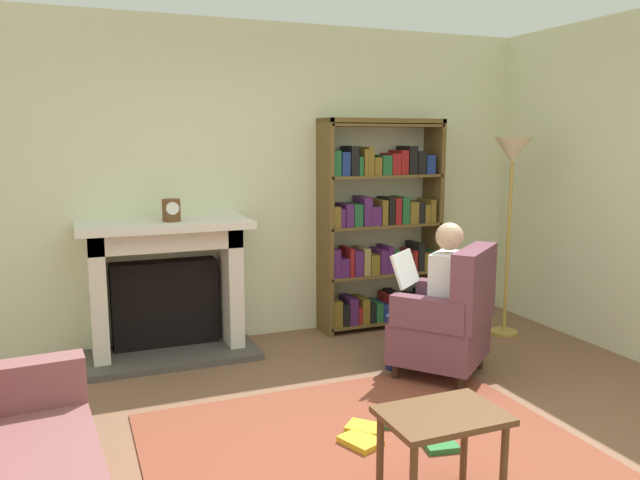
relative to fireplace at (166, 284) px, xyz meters
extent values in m
plane|color=brown|center=(0.79, -2.30, -0.58)|extent=(14.00, 14.00, 0.00)
cube|color=beige|center=(0.79, 0.25, 0.77)|extent=(5.60, 0.10, 2.70)
cube|color=beige|center=(3.44, -1.05, 0.77)|extent=(0.10, 5.20, 2.70)
cube|color=brown|center=(0.79, -2.00, -0.58)|extent=(2.40, 1.80, 0.01)
cube|color=#4C4742|center=(0.00, -0.12, -0.56)|extent=(1.36, 0.64, 0.05)
cube|color=black|center=(0.00, 0.10, -0.18)|extent=(0.84, 0.20, 0.70)
cube|color=silver|center=(-0.52, -0.02, -0.06)|extent=(0.12, 0.44, 1.04)
cube|color=silver|center=(0.52, -0.02, -0.06)|extent=(0.12, 0.44, 1.04)
cube|color=silver|center=(0.00, -0.02, 0.38)|extent=(1.16, 0.44, 0.16)
cube|color=silver|center=(0.00, -0.08, 0.49)|extent=(1.32, 0.56, 0.06)
cylinder|color=brown|center=(0.05, -0.10, 0.60)|extent=(0.14, 0.14, 0.17)
cylinder|color=white|center=(0.05, -0.16, 0.62)|extent=(0.10, 0.01, 0.10)
cube|color=brown|center=(1.39, 0.04, 0.37)|extent=(0.04, 0.32, 1.90)
cube|color=brown|center=(2.49, 0.04, 0.37)|extent=(0.04, 0.32, 1.90)
cube|color=brown|center=(1.94, 0.04, 1.30)|extent=(1.14, 0.32, 0.04)
cube|color=brown|center=(1.94, 0.04, -0.52)|extent=(1.10, 0.32, 0.02)
cube|color=brown|center=(1.47, 0.03, -0.39)|extent=(0.09, 0.26, 0.23)
cube|color=black|center=(1.55, 0.03, -0.41)|extent=(0.07, 0.26, 0.19)
cube|color=#4C1E59|center=(1.63, 0.03, -0.39)|extent=(0.08, 0.26, 0.24)
cube|color=maroon|center=(1.69, 0.03, -0.43)|extent=(0.04, 0.26, 0.16)
cube|color=brown|center=(1.75, 0.03, -0.40)|extent=(0.07, 0.26, 0.23)
cube|color=black|center=(1.81, 0.03, -0.42)|extent=(0.05, 0.26, 0.19)
cube|color=#1E592D|center=(1.88, 0.03, -0.42)|extent=(0.07, 0.26, 0.17)
cube|color=navy|center=(1.95, 0.03, -0.43)|extent=(0.06, 0.26, 0.16)
cube|color=maroon|center=(2.01, 0.03, -0.39)|extent=(0.04, 0.26, 0.23)
cube|color=black|center=(2.07, 0.03, -0.38)|extent=(0.08, 0.26, 0.25)
cube|color=maroon|center=(2.16, 0.03, -0.43)|extent=(0.09, 0.26, 0.16)
cube|color=black|center=(2.25, 0.03, -0.41)|extent=(0.09, 0.26, 0.20)
cube|color=black|center=(2.34, 0.03, -0.41)|extent=(0.06, 0.26, 0.19)
cube|color=black|center=(2.40, 0.03, -0.39)|extent=(0.06, 0.26, 0.23)
cube|color=brown|center=(1.94, 0.04, -0.07)|extent=(1.10, 0.32, 0.02)
cube|color=#4C1E59|center=(1.46, 0.03, 0.06)|extent=(0.07, 0.26, 0.25)
cube|color=#4C1E59|center=(1.53, 0.03, 0.02)|extent=(0.08, 0.26, 0.17)
cube|color=maroon|center=(1.60, 0.03, 0.06)|extent=(0.04, 0.26, 0.25)
cube|color=#4C1E59|center=(1.67, 0.03, 0.05)|extent=(0.08, 0.26, 0.23)
cube|color=#997F4C|center=(1.75, 0.03, 0.06)|extent=(0.06, 0.26, 0.24)
cube|color=brown|center=(1.83, 0.03, 0.03)|extent=(0.09, 0.26, 0.18)
cube|color=#4C1E59|center=(1.92, 0.03, 0.05)|extent=(0.07, 0.26, 0.22)
cube|color=#4C1E59|center=(1.99, 0.03, 0.06)|extent=(0.05, 0.26, 0.24)
cube|color=#1E592D|center=(2.05, 0.03, 0.04)|extent=(0.05, 0.26, 0.21)
cube|color=#4C1E59|center=(2.12, 0.03, 0.02)|extent=(0.08, 0.26, 0.16)
cube|color=brown|center=(2.19, 0.03, 0.02)|extent=(0.05, 0.26, 0.17)
cube|color=maroon|center=(2.24, 0.03, 0.03)|extent=(0.04, 0.26, 0.19)
cube|color=black|center=(2.31, 0.03, 0.06)|extent=(0.06, 0.26, 0.25)
cube|color=brown|center=(2.38, 0.03, 0.02)|extent=(0.07, 0.26, 0.17)
cube|color=#1E592D|center=(2.46, 0.03, 0.02)|extent=(0.09, 0.26, 0.17)
cube|color=brown|center=(1.94, 0.04, 0.37)|extent=(1.10, 0.32, 0.02)
cube|color=brown|center=(1.46, 0.03, 0.47)|extent=(0.07, 0.26, 0.18)
cube|color=#4C1E59|center=(1.51, 0.03, 0.47)|extent=(0.04, 0.26, 0.16)
cube|color=#4C1E59|center=(1.58, 0.03, 0.48)|extent=(0.07, 0.26, 0.20)
cube|color=#1E592D|center=(1.66, 0.03, 0.48)|extent=(0.08, 0.26, 0.20)
cube|color=#4C1E59|center=(1.75, 0.03, 0.51)|extent=(0.08, 0.26, 0.26)
cube|color=#4C1E59|center=(1.84, 0.03, 0.47)|extent=(0.09, 0.26, 0.17)
cube|color=brown|center=(1.92, 0.03, 0.49)|extent=(0.06, 0.26, 0.22)
cube|color=black|center=(1.99, 0.03, 0.50)|extent=(0.06, 0.26, 0.24)
cube|color=maroon|center=(2.05, 0.03, 0.50)|extent=(0.06, 0.26, 0.24)
cube|color=#1E592D|center=(2.13, 0.03, 0.50)|extent=(0.07, 0.26, 0.24)
cube|color=brown|center=(2.22, 0.03, 0.48)|extent=(0.09, 0.26, 0.20)
cube|color=black|center=(2.30, 0.03, 0.48)|extent=(0.06, 0.26, 0.19)
cube|color=brown|center=(2.36, 0.03, 0.47)|extent=(0.05, 0.26, 0.17)
cube|color=brown|center=(2.42, 0.03, 0.49)|extent=(0.06, 0.26, 0.21)
cube|color=brown|center=(1.94, 0.04, 0.82)|extent=(1.10, 0.32, 0.02)
cube|color=#1E592D|center=(1.46, 0.03, 0.94)|extent=(0.06, 0.26, 0.22)
cube|color=navy|center=(1.54, 0.03, 0.93)|extent=(0.08, 0.26, 0.20)
cube|color=black|center=(1.62, 0.03, 0.96)|extent=(0.07, 0.26, 0.26)
cube|color=#1E592D|center=(1.68, 0.03, 0.91)|extent=(0.04, 0.26, 0.16)
cube|color=brown|center=(1.73, 0.03, 0.94)|extent=(0.04, 0.26, 0.23)
cube|color=brown|center=(1.78, 0.03, 0.95)|extent=(0.05, 0.26, 0.25)
cube|color=brown|center=(1.84, 0.03, 0.91)|extent=(0.07, 0.26, 0.16)
cube|color=#1E592D|center=(1.93, 0.03, 0.92)|extent=(0.09, 0.26, 0.17)
cube|color=maroon|center=(2.03, 0.03, 0.92)|extent=(0.09, 0.26, 0.19)
cube|color=maroon|center=(2.11, 0.03, 0.94)|extent=(0.07, 0.26, 0.22)
cube|color=black|center=(2.20, 0.03, 0.96)|extent=(0.09, 0.26, 0.25)
cube|color=black|center=(2.29, 0.03, 0.93)|extent=(0.08, 0.26, 0.21)
cube|color=navy|center=(2.38, 0.03, 0.91)|extent=(0.09, 0.26, 0.17)
cube|color=brown|center=(1.94, 0.04, 1.26)|extent=(1.10, 0.32, 0.02)
cylinder|color=#331E14|center=(1.84, -0.85, -0.52)|extent=(0.05, 0.05, 0.12)
cylinder|color=#331E14|center=(1.45, -1.18, -0.52)|extent=(0.05, 0.05, 0.12)
cylinder|color=#331E14|center=(2.15, -1.22, -0.52)|extent=(0.05, 0.05, 0.12)
cylinder|color=#331E14|center=(1.75, -1.55, -0.52)|extent=(0.05, 0.05, 0.12)
cube|color=brown|center=(1.80, -1.20, -0.31)|extent=(0.88, 0.87, 0.30)
cube|color=brown|center=(1.95, -1.39, 0.11)|extent=(0.60, 0.53, 0.55)
cube|color=brown|center=(2.01, -1.03, -0.05)|extent=(0.43, 0.49, 0.22)
cube|color=brown|center=(1.59, -1.37, -0.05)|extent=(0.43, 0.49, 0.22)
cube|color=white|center=(1.83, -1.24, 0.09)|extent=(0.37, 0.36, 0.50)
sphere|color=#D8AD8C|center=(1.83, -1.24, 0.46)|extent=(0.20, 0.20, 0.20)
cube|color=#191E3F|center=(1.76, -1.03, -0.11)|extent=(0.35, 0.39, 0.12)
cube|color=#191E3F|center=(1.64, -1.13, -0.11)|extent=(0.35, 0.39, 0.12)
cylinder|color=#191E3F|center=(1.64, -0.89, -0.37)|extent=(0.10, 0.10, 0.42)
cylinder|color=#191E3F|center=(1.52, -0.99, -0.37)|extent=(0.10, 0.10, 0.42)
cube|color=white|center=(1.62, -0.98, 0.19)|extent=(0.35, 0.31, 0.25)
cube|color=#834F51|center=(-1.01, -1.69, -0.06)|extent=(0.71, 0.21, 0.24)
cube|color=brown|center=(0.85, -2.68, -0.11)|extent=(0.56, 0.39, 0.03)
cylinder|color=brown|center=(1.09, -2.84, -0.35)|extent=(0.04, 0.04, 0.46)
cylinder|color=brown|center=(0.61, -2.53, -0.35)|extent=(0.04, 0.04, 0.46)
cylinder|color=brown|center=(1.09, -2.53, -0.35)|extent=(0.04, 0.04, 0.46)
cube|color=gold|center=(0.86, -1.85, -0.55)|extent=(0.25, 0.25, 0.04)
cube|color=gold|center=(0.78, -1.98, -0.55)|extent=(0.24, 0.27, 0.03)
cube|color=#267233|center=(1.18, -2.15, -0.55)|extent=(0.22, 0.27, 0.03)
cube|color=#267233|center=(1.08, -1.86, -0.56)|extent=(0.22, 0.20, 0.03)
cylinder|color=#B7933F|center=(2.87, -0.60, -0.57)|extent=(0.24, 0.24, 0.03)
cylinder|color=#B7933F|center=(2.87, -0.60, 0.20)|extent=(0.03, 0.03, 1.50)
cone|color=beige|center=(2.87, -0.60, 1.05)|extent=(0.32, 0.32, 0.22)
camera|label=1|loc=(-0.69, -4.98, 1.15)|focal=35.08mm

